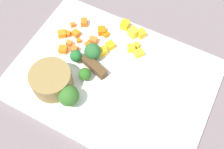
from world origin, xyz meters
name	(u,v)px	position (x,y,z in m)	size (l,w,h in m)	color
ground_plane	(112,79)	(0.00, 0.00, 0.00)	(4.00, 4.00, 0.00)	slate
cutting_board	(112,78)	(0.00, 0.00, 0.01)	(0.43, 0.31, 0.01)	white
prep_bowl	(51,80)	(-0.10, -0.08, 0.04)	(0.09, 0.09, 0.05)	olive
chef_knife	(118,88)	(0.02, -0.02, 0.02)	(0.32, 0.12, 0.02)	silver
carrot_dice_0	(102,31)	(-0.08, 0.09, 0.02)	(0.02, 0.02, 0.02)	orange
carrot_dice_1	(76,33)	(-0.13, 0.06, 0.02)	(0.02, 0.02, 0.01)	orange
carrot_dice_2	(63,49)	(-0.13, 0.01, 0.02)	(0.02, 0.02, 0.01)	orange
carrot_dice_3	(93,40)	(-0.08, 0.06, 0.02)	(0.02, 0.02, 0.02)	orange
carrot_dice_4	(74,49)	(-0.11, 0.02, 0.02)	(0.01, 0.01, 0.01)	orange
carrot_dice_5	(79,41)	(-0.11, 0.05, 0.02)	(0.01, 0.01, 0.01)	orange
carrot_dice_6	(106,34)	(-0.07, 0.09, 0.02)	(0.01, 0.01, 0.01)	orange
carrot_dice_7	(69,43)	(-0.13, 0.03, 0.02)	(0.01, 0.01, 0.01)	orange
carrot_dice_8	(73,25)	(-0.15, 0.08, 0.02)	(0.01, 0.01, 0.01)	orange
carrot_dice_9	(68,34)	(-0.14, 0.05, 0.02)	(0.01, 0.01, 0.01)	orange
carrot_dice_10	(84,22)	(-0.13, 0.10, 0.02)	(0.02, 0.01, 0.02)	orange
carrot_dice_11	(102,28)	(-0.08, 0.10, 0.02)	(0.01, 0.01, 0.01)	orange
carrot_dice_12	(88,45)	(-0.09, 0.05, 0.02)	(0.01, 0.01, 0.01)	orange
carrot_dice_13	(62,34)	(-0.16, 0.04, 0.02)	(0.02, 0.02, 0.01)	orange
pepper_dice_0	(102,51)	(-0.05, 0.04, 0.02)	(0.02, 0.02, 0.02)	yellow
pepper_dice_1	(141,34)	(0.01, 0.13, 0.02)	(0.02, 0.02, 0.02)	yellow
pepper_dice_2	(131,48)	(0.01, 0.08, 0.02)	(0.02, 0.02, 0.02)	yellow
pepper_dice_3	(139,53)	(0.03, 0.08, 0.02)	(0.02, 0.02, 0.01)	yellow
pepper_dice_4	(137,45)	(0.01, 0.10, 0.02)	(0.01, 0.01, 0.01)	yellow
pepper_dice_5	(125,25)	(-0.03, 0.13, 0.02)	(0.02, 0.02, 0.02)	yellow
pepper_dice_6	(133,32)	(-0.01, 0.12, 0.02)	(0.02, 0.02, 0.02)	yellow
pepper_dice_7	(110,45)	(-0.04, 0.07, 0.02)	(0.02, 0.02, 0.02)	yellow
broccoli_floret_0	(85,74)	(-0.05, -0.03, 0.03)	(0.03, 0.03, 0.03)	#97B356
broccoli_floret_1	(69,96)	(-0.05, -0.09, 0.04)	(0.04, 0.04, 0.05)	#8BBF5C
broccoli_floret_2	(93,52)	(-0.06, 0.03, 0.03)	(0.04, 0.04, 0.04)	#81C057
broccoli_floret_3	(76,56)	(-0.09, 0.00, 0.03)	(0.03, 0.03, 0.03)	#81BC5E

